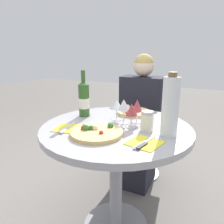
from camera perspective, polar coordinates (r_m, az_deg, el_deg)
The scene contains 14 objects.
dining_table at distance 1.36m, azimuth 1.07°, elevation -9.34°, with size 0.89×0.89×0.73m.
chair_behind_diner at distance 2.13m, azimuth 8.14°, elevation -5.28°, with size 0.42×0.42×0.83m.
seated_diner at distance 1.97m, azimuth 7.00°, elevation -3.92°, with size 0.37×0.44×1.14m.
pizza_large at distance 1.18m, azimuth -4.16°, elevation -5.21°, with size 0.28×0.28×0.05m.
pizza_small_far at distance 1.56m, azimuth 5.51°, elevation 0.07°, with size 0.24×0.24×0.05m.
wine_bottle at distance 1.49m, azimuth -7.34°, elevation 3.40°, with size 0.07×0.07×0.31m.
tall_carafe at distance 1.16m, azimuth 15.00°, elevation 1.39°, with size 0.09×0.09×0.33m.
sugar_shaker at distance 1.23m, azimuth 9.15°, elevation -2.37°, with size 0.07×0.07×0.11m.
wine_glass_back_left at distance 1.40m, azimuth 1.25°, elevation 1.88°, with size 0.08×0.08×0.13m.
wine_glass_center at distance 1.32m, azimuth 3.10°, elevation 1.70°, with size 0.07×0.07×0.15m.
wine_glass_back_right at distance 1.35m, azimuth 6.57°, elevation 1.53°, with size 0.06×0.06×0.15m.
wine_glass_front_right at distance 1.26m, azimuth 5.13°, elevation 0.47°, with size 0.07×0.07×0.14m.
place_setting_left at distance 1.29m, azimuth -11.40°, elevation -4.14°, with size 0.18×0.19×0.01m.
place_setting_right at distance 1.08m, azimuth 8.49°, elevation -8.00°, with size 0.18×0.19×0.01m.
Camera 1 is at (0.51, -1.12, 1.17)m, focal length 35.00 mm.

